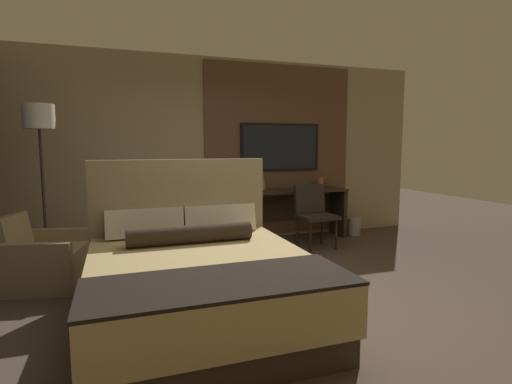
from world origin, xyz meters
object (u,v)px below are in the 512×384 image
object	(u,v)px
waste_bin	(354,227)
desk_chair	(313,210)
desk	(285,205)
tv	(280,147)
vase_tall	(263,181)
armchair_by_window	(42,262)
vase_short	(321,183)
bed	(199,281)
floor_lamp	(40,131)

from	to	relation	value
waste_bin	desk_chair	bearing A→B (deg)	-155.50
desk	desk_chair	world-z (taller)	desk_chair
tv	desk_chair	bearing A→B (deg)	-76.03
vase_tall	waste_bin	distance (m)	1.74
desk	armchair_by_window	distance (m)	3.48
tv	vase_short	size ratio (longest dim) A/B	8.20
tv	bed	bearing A→B (deg)	-124.74
desk_chair	vase_tall	distance (m)	0.94
desk_chair	waste_bin	distance (m)	1.17
tv	desk_chair	size ratio (longest dim) A/B	1.47
bed	desk	world-z (taller)	bed
bed	vase_tall	xyz separation A→B (m)	(1.54, 2.58, 0.59)
vase_tall	desk	bearing A→B (deg)	-12.66
waste_bin	desk	bearing A→B (deg)	173.46
tv	floor_lamp	xyz separation A→B (m)	(-3.31, -0.78, 0.20)
vase_tall	vase_short	xyz separation A→B (m)	(1.00, -0.01, -0.06)
vase_tall	armchair_by_window	bearing A→B (deg)	-158.15
bed	desk_chair	distance (m)	2.83
floor_lamp	waste_bin	size ratio (longest dim) A/B	6.97
desk	vase_short	world-z (taller)	vase_short
armchair_by_window	tv	bearing A→B (deg)	-56.63
desk_chair	waste_bin	size ratio (longest dim) A/B	3.25
armchair_by_window	bed	bearing A→B (deg)	-123.15
bed	vase_tall	size ratio (longest dim) A/B	7.31
bed	desk	distance (m)	3.14
desk_chair	floor_lamp	xyz separation A→B (m)	(-3.51, 0.02, 1.10)
desk	armchair_by_window	bearing A→B (deg)	-161.41
tv	floor_lamp	world-z (taller)	floor_lamp
tv	desk_chair	xyz separation A→B (m)	(0.20, -0.79, -0.91)
tv	vase_tall	distance (m)	0.63
bed	vase_short	bearing A→B (deg)	45.32
armchair_by_window	waste_bin	xyz separation A→B (m)	(4.48, 0.97, -0.12)
tv	waste_bin	size ratio (longest dim) A/B	4.77
bed	vase_short	size ratio (longest dim) A/B	12.89
desk_chair	floor_lamp	bearing A→B (deg)	177.95
floor_lamp	vase_tall	distance (m)	3.13
bed	desk	size ratio (longest dim) A/B	1.07
bed	armchair_by_window	xyz separation A→B (m)	(-1.41, 1.40, -0.09)
desk	floor_lamp	xyz separation A→B (m)	(-3.31, -0.57, 1.11)
desk	desk_chair	distance (m)	0.62
vase_tall	vase_short	distance (m)	1.00
bed	desk_chair	size ratio (longest dim) A/B	2.31
waste_bin	bed	bearing A→B (deg)	-142.36
bed	desk_chair	xyz separation A→B (m)	(2.07, 1.91, 0.20)
tv	armchair_by_window	bearing A→B (deg)	-158.33
tv	waste_bin	bearing A→B (deg)	-15.78
desk_chair	vase_tall	xyz separation A→B (m)	(-0.54, 0.67, 0.39)
tv	desk_chair	world-z (taller)	tv
tv	waste_bin	xyz separation A→B (m)	(1.19, -0.34, -1.31)
desk_chair	armchair_by_window	xyz separation A→B (m)	(-3.48, -0.51, -0.29)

